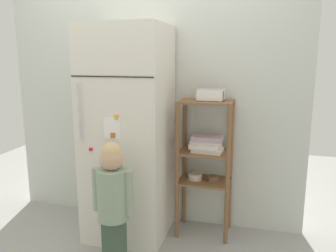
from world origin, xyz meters
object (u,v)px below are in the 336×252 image
Objects in this scene: pantry_shelf_unit at (205,154)px; fruit_bin at (211,96)px; refrigerator at (128,134)px; child_standing at (113,194)px.

fruit_bin is at bearing 13.76° from pantry_shelf_unit.
pantry_shelf_unit is at bearing -166.24° from fruit_bin.
child_standing is (0.08, -0.54, -0.32)m from refrigerator.
pantry_shelf_unit is (0.64, 0.15, -0.17)m from refrigerator.
pantry_shelf_unit is 5.31× the size of fruit_bin.
refrigerator is at bearing 98.64° from child_standing.
refrigerator is 1.52× the size of pantry_shelf_unit.
pantry_shelf_unit is at bearing 13.31° from refrigerator.
refrigerator is 0.68m from pantry_shelf_unit.
refrigerator is 0.77m from fruit_bin.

